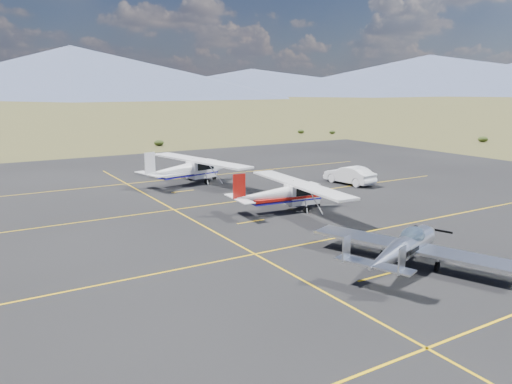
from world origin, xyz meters
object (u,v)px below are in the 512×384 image
object	(u,v)px
aircraft_cessna	(285,193)
aircraft_plain	(188,168)
sedan	(349,175)
aircraft_low_wing	(406,247)

from	to	relation	value
aircraft_cessna	aircraft_plain	size ratio (longest dim) A/B	0.91
sedan	aircraft_cessna	bearing A→B (deg)	19.31
aircraft_plain	sedan	distance (m)	14.21
aircraft_plain	sedan	size ratio (longest dim) A/B	2.59
aircraft_low_wing	aircraft_cessna	size ratio (longest dim) A/B	0.88
aircraft_low_wing	aircraft_plain	world-z (taller)	aircraft_plain
aircraft_low_wing	aircraft_plain	size ratio (longest dim) A/B	0.81
aircraft_low_wing	sedan	world-z (taller)	aircraft_low_wing
aircraft_low_wing	aircraft_plain	bearing A→B (deg)	70.52
aircraft_cessna	sedan	distance (m)	11.62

